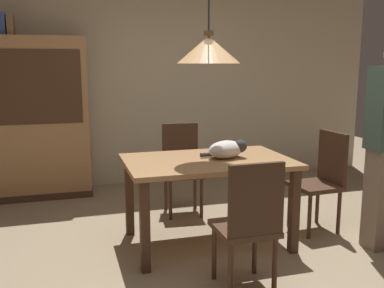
{
  "coord_description": "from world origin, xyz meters",
  "views": [
    {
      "loc": [
        -1.02,
        -3.01,
        1.55
      ],
      "look_at": [
        0.05,
        0.65,
        0.85
      ],
      "focal_mm": 41.14,
      "sensor_mm": 36.0,
      "label": 1
    }
  ],
  "objects_px": {
    "dining_table": "(208,171)",
    "hutch_bookcase": "(39,121)",
    "book_blue_wide": "(3,24)",
    "chair_right_side": "(322,177)",
    "pendant_lamp": "(209,49)",
    "cat_sleeping": "(227,149)",
    "chair_near_front": "(249,221)",
    "chair_far_back": "(182,164)",
    "book_brown_thick": "(11,25)"
  },
  "relations": [
    {
      "from": "dining_table",
      "to": "hutch_bookcase",
      "type": "bearing_deg",
      "value": 127.39
    },
    {
      "from": "book_blue_wide",
      "to": "chair_right_side",
      "type": "bearing_deg",
      "value": -33.07
    },
    {
      "from": "dining_table",
      "to": "pendant_lamp",
      "type": "relative_size",
      "value": 1.08
    },
    {
      "from": "dining_table",
      "to": "pendant_lamp",
      "type": "bearing_deg",
      "value": 63.43
    },
    {
      "from": "chair_right_side",
      "to": "cat_sleeping",
      "type": "distance_m",
      "value": 1.0
    },
    {
      "from": "chair_near_front",
      "to": "hutch_bookcase",
      "type": "height_order",
      "value": "hutch_bookcase"
    },
    {
      "from": "dining_table",
      "to": "book_blue_wide",
      "type": "relative_size",
      "value": 5.83
    },
    {
      "from": "chair_right_side",
      "to": "cat_sleeping",
      "type": "relative_size",
      "value": 2.28
    },
    {
      "from": "chair_right_side",
      "to": "chair_far_back",
      "type": "height_order",
      "value": "same"
    },
    {
      "from": "chair_right_side",
      "to": "pendant_lamp",
      "type": "xyz_separation_m",
      "value": [
        -1.13,
        -0.01,
        1.15
      ]
    },
    {
      "from": "pendant_lamp",
      "to": "book_blue_wide",
      "type": "xyz_separation_m",
      "value": [
        -1.74,
        1.87,
        0.31
      ]
    },
    {
      "from": "book_brown_thick",
      "to": "book_blue_wide",
      "type": "bearing_deg",
      "value": 180.0
    },
    {
      "from": "book_brown_thick",
      "to": "dining_table",
      "type": "bearing_deg",
      "value": -48.39
    },
    {
      "from": "chair_far_back",
      "to": "book_blue_wide",
      "type": "relative_size",
      "value": 3.88
    },
    {
      "from": "chair_near_front",
      "to": "book_brown_thick",
      "type": "distance_m",
      "value": 3.52
    },
    {
      "from": "dining_table",
      "to": "book_brown_thick",
      "type": "xyz_separation_m",
      "value": [
        -1.66,
        1.87,
        1.31
      ]
    },
    {
      "from": "chair_near_front",
      "to": "book_blue_wide",
      "type": "height_order",
      "value": "book_blue_wide"
    },
    {
      "from": "chair_far_back",
      "to": "dining_table",
      "type": "bearing_deg",
      "value": -90.44
    },
    {
      "from": "chair_right_side",
      "to": "chair_near_front",
      "type": "relative_size",
      "value": 1.0
    },
    {
      "from": "chair_right_side",
      "to": "chair_near_front",
      "type": "height_order",
      "value": "same"
    },
    {
      "from": "book_brown_thick",
      "to": "chair_right_side",
      "type": "bearing_deg",
      "value": -33.77
    },
    {
      "from": "dining_table",
      "to": "book_blue_wide",
      "type": "height_order",
      "value": "book_blue_wide"
    },
    {
      "from": "book_blue_wide",
      "to": "chair_far_back",
      "type": "bearing_deg",
      "value": -29.66
    },
    {
      "from": "chair_far_back",
      "to": "book_brown_thick",
      "type": "distance_m",
      "value": 2.42
    },
    {
      "from": "chair_right_side",
      "to": "hutch_bookcase",
      "type": "height_order",
      "value": "hutch_bookcase"
    },
    {
      "from": "chair_far_back",
      "to": "chair_near_front",
      "type": "bearing_deg",
      "value": -90.2
    },
    {
      "from": "hutch_bookcase",
      "to": "pendant_lamp",
      "type": "bearing_deg",
      "value": -52.61
    },
    {
      "from": "dining_table",
      "to": "pendant_lamp",
      "type": "distance_m",
      "value": 1.01
    },
    {
      "from": "chair_right_side",
      "to": "chair_far_back",
      "type": "distance_m",
      "value": 1.42
    },
    {
      "from": "chair_far_back",
      "to": "hutch_bookcase",
      "type": "distance_m",
      "value": 1.79
    },
    {
      "from": "dining_table",
      "to": "pendant_lamp",
      "type": "height_order",
      "value": "pendant_lamp"
    },
    {
      "from": "dining_table",
      "to": "hutch_bookcase",
      "type": "relative_size",
      "value": 0.76
    },
    {
      "from": "dining_table",
      "to": "cat_sleeping",
      "type": "bearing_deg",
      "value": 0.83
    },
    {
      "from": "cat_sleeping",
      "to": "hutch_bookcase",
      "type": "height_order",
      "value": "hutch_bookcase"
    },
    {
      "from": "chair_right_side",
      "to": "chair_far_back",
      "type": "xyz_separation_m",
      "value": [
        -1.12,
        0.87,
        0.0
      ]
    },
    {
      "from": "chair_right_side",
      "to": "book_brown_thick",
      "type": "bearing_deg",
      "value": 146.23
    },
    {
      "from": "chair_far_back",
      "to": "pendant_lamp",
      "type": "distance_m",
      "value": 1.45
    },
    {
      "from": "chair_far_back",
      "to": "cat_sleeping",
      "type": "distance_m",
      "value": 0.95
    },
    {
      "from": "chair_far_back",
      "to": "cat_sleeping",
      "type": "xyz_separation_m",
      "value": [
        0.17,
        -0.88,
        0.32
      ]
    },
    {
      "from": "chair_far_back",
      "to": "hutch_bookcase",
      "type": "relative_size",
      "value": 0.5
    },
    {
      "from": "hutch_bookcase",
      "to": "book_blue_wide",
      "type": "bearing_deg",
      "value": 179.72
    },
    {
      "from": "pendant_lamp",
      "to": "book_blue_wide",
      "type": "relative_size",
      "value": 5.42
    },
    {
      "from": "chair_right_side",
      "to": "chair_far_back",
      "type": "bearing_deg",
      "value": 142.12
    },
    {
      "from": "chair_right_side",
      "to": "hutch_bookcase",
      "type": "distance_m",
      "value": 3.19
    },
    {
      "from": "chair_right_side",
      "to": "book_brown_thick",
      "type": "height_order",
      "value": "book_brown_thick"
    },
    {
      "from": "chair_far_back",
      "to": "book_blue_wide",
      "type": "bearing_deg",
      "value": 150.34
    },
    {
      "from": "chair_far_back",
      "to": "pendant_lamp",
      "type": "relative_size",
      "value": 0.72
    },
    {
      "from": "pendant_lamp",
      "to": "book_blue_wide",
      "type": "bearing_deg",
      "value": 132.87
    },
    {
      "from": "chair_near_front",
      "to": "book_brown_thick",
      "type": "height_order",
      "value": "book_brown_thick"
    },
    {
      "from": "chair_near_front",
      "to": "book_brown_thick",
      "type": "relative_size",
      "value": 3.88
    }
  ]
}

